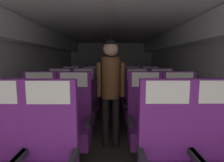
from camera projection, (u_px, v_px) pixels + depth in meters
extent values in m
cube|color=#3D3833|center=(111.00, 124.00, 3.70)|extent=(3.57, 7.50, 0.02)
cube|color=silver|center=(30.00, 76.00, 3.57)|extent=(0.08, 7.10, 2.06)
cube|color=silver|center=(193.00, 76.00, 3.56)|extent=(0.08, 7.10, 2.06)
cube|color=silver|center=(111.00, 25.00, 3.44)|extent=(3.45, 7.10, 0.06)
cube|color=silver|center=(112.00, 68.00, 7.10)|extent=(3.45, 0.06, 2.06)
cube|color=silver|center=(38.00, 36.00, 3.47)|extent=(0.33, 6.81, 0.36)
cube|color=silver|center=(185.00, 36.00, 3.46)|extent=(0.33, 6.81, 0.36)
cube|color=white|center=(111.00, 27.00, 3.44)|extent=(0.12, 6.39, 0.02)
cylinder|color=white|center=(191.00, 74.00, 3.55)|extent=(0.01, 0.26, 0.26)
cylinder|color=white|center=(165.00, 69.00, 5.31)|extent=(0.01, 0.26, 0.26)
cube|color=#6B237A|center=(2.00, 119.00, 1.55)|extent=(0.47, 0.08, 0.73)
cube|color=#28282D|center=(17.00, 160.00, 1.39)|extent=(0.05, 0.39, 0.06)
cube|color=#6B237A|center=(52.00, 120.00, 1.54)|extent=(0.47, 0.08, 0.73)
cube|color=#28282D|center=(73.00, 161.00, 1.38)|extent=(0.05, 0.39, 0.06)
cube|color=#28282D|center=(18.00, 161.00, 1.38)|extent=(0.05, 0.39, 0.06)
cube|color=silver|center=(49.00, 92.00, 1.46)|extent=(0.37, 0.01, 0.20)
cube|color=#6B237A|center=(216.00, 119.00, 1.55)|extent=(0.47, 0.08, 0.73)
cube|color=#28282D|center=(200.00, 160.00, 1.40)|extent=(0.05, 0.39, 0.06)
cube|color=silver|center=(222.00, 92.00, 1.47)|extent=(0.37, 0.01, 0.20)
cube|color=#6B237A|center=(166.00, 119.00, 1.55)|extent=(0.47, 0.08, 0.73)
cube|color=#28282D|center=(199.00, 161.00, 1.39)|extent=(0.05, 0.39, 0.06)
cube|color=#28282D|center=(144.00, 161.00, 1.39)|extent=(0.05, 0.39, 0.06)
cube|color=silver|center=(168.00, 92.00, 1.47)|extent=(0.37, 0.01, 0.20)
cube|color=#38383D|center=(40.00, 151.00, 2.37)|extent=(0.17, 0.17, 0.24)
cube|color=#6B237A|center=(39.00, 135.00, 2.34)|extent=(0.47, 0.47, 0.24)
cube|color=#6B237A|center=(43.00, 97.00, 2.47)|extent=(0.47, 0.08, 0.73)
cube|color=#28282D|center=(54.00, 120.00, 2.31)|extent=(0.05, 0.39, 0.06)
cube|color=#28282D|center=(21.00, 120.00, 2.32)|extent=(0.05, 0.39, 0.06)
cube|color=silver|center=(40.00, 80.00, 2.39)|extent=(0.37, 0.01, 0.20)
cube|color=#38383D|center=(74.00, 152.00, 2.35)|extent=(0.17, 0.17, 0.24)
cube|color=#6B237A|center=(74.00, 136.00, 2.32)|extent=(0.47, 0.47, 0.24)
cube|color=#6B237A|center=(76.00, 97.00, 2.45)|extent=(0.47, 0.08, 0.73)
cube|color=#28282D|center=(90.00, 121.00, 2.29)|extent=(0.05, 0.39, 0.06)
cube|color=#28282D|center=(57.00, 121.00, 2.29)|extent=(0.05, 0.39, 0.06)
cube|color=silver|center=(75.00, 80.00, 2.37)|extent=(0.37, 0.01, 0.20)
cube|color=#38383D|center=(181.00, 152.00, 2.36)|extent=(0.17, 0.17, 0.24)
cube|color=#6B237A|center=(182.00, 135.00, 2.33)|extent=(0.47, 0.47, 0.24)
cube|color=#6B237A|center=(178.00, 97.00, 2.46)|extent=(0.47, 0.08, 0.73)
cube|color=#28282D|center=(199.00, 121.00, 2.30)|extent=(0.05, 0.39, 0.06)
cube|color=#28282D|center=(166.00, 120.00, 2.30)|extent=(0.05, 0.39, 0.06)
cube|color=silver|center=(180.00, 80.00, 2.38)|extent=(0.37, 0.01, 0.20)
cube|color=#38383D|center=(146.00, 152.00, 2.36)|extent=(0.17, 0.17, 0.24)
cube|color=#6B237A|center=(147.00, 135.00, 2.33)|extent=(0.47, 0.47, 0.24)
cube|color=#6B237A|center=(145.00, 97.00, 2.46)|extent=(0.47, 0.08, 0.73)
cube|color=#28282D|center=(164.00, 120.00, 2.31)|extent=(0.05, 0.39, 0.06)
cube|color=#28282D|center=(130.00, 120.00, 2.31)|extent=(0.05, 0.39, 0.06)
cube|color=silver|center=(146.00, 80.00, 2.38)|extent=(0.37, 0.01, 0.20)
cube|color=#38383D|center=(60.00, 126.00, 3.28)|extent=(0.17, 0.17, 0.24)
cube|color=#6B237A|center=(60.00, 114.00, 3.25)|extent=(0.47, 0.47, 0.24)
cube|color=#6B237A|center=(62.00, 87.00, 3.38)|extent=(0.47, 0.08, 0.73)
cube|color=#28282D|center=(71.00, 103.00, 3.22)|extent=(0.05, 0.39, 0.06)
cube|color=#28282D|center=(48.00, 103.00, 3.22)|extent=(0.05, 0.39, 0.06)
cube|color=silver|center=(61.00, 74.00, 3.30)|extent=(0.37, 0.01, 0.20)
cube|color=#38383D|center=(84.00, 126.00, 3.27)|extent=(0.17, 0.17, 0.24)
cube|color=#6B237A|center=(84.00, 114.00, 3.24)|extent=(0.47, 0.47, 0.24)
cube|color=#6B237A|center=(85.00, 87.00, 3.37)|extent=(0.47, 0.08, 0.73)
cube|color=#28282D|center=(96.00, 103.00, 3.21)|extent=(0.05, 0.39, 0.06)
cube|color=#28282D|center=(72.00, 103.00, 3.21)|extent=(0.05, 0.39, 0.06)
cube|color=silver|center=(85.00, 74.00, 3.29)|extent=(0.37, 0.01, 0.20)
cube|color=#38383D|center=(163.00, 126.00, 3.26)|extent=(0.17, 0.17, 0.24)
cube|color=#6B237A|center=(163.00, 114.00, 3.23)|extent=(0.47, 0.47, 0.24)
cube|color=#6B237A|center=(161.00, 87.00, 3.36)|extent=(0.47, 0.08, 0.73)
cube|color=#28282D|center=(175.00, 103.00, 3.20)|extent=(0.05, 0.39, 0.06)
cube|color=#28282D|center=(151.00, 103.00, 3.20)|extent=(0.05, 0.39, 0.06)
cube|color=silver|center=(162.00, 74.00, 3.28)|extent=(0.37, 0.01, 0.20)
cube|color=#38383D|center=(138.00, 126.00, 3.27)|extent=(0.17, 0.17, 0.24)
cube|color=#6B237A|center=(138.00, 114.00, 3.24)|extent=(0.47, 0.47, 0.24)
cube|color=#6B237A|center=(137.00, 87.00, 3.37)|extent=(0.47, 0.08, 0.73)
cube|color=#28282D|center=(150.00, 103.00, 3.22)|extent=(0.05, 0.39, 0.06)
cube|color=#28282D|center=(126.00, 103.00, 3.22)|extent=(0.05, 0.39, 0.06)
cube|color=silver|center=(138.00, 74.00, 3.29)|extent=(0.37, 0.01, 0.20)
cube|color=#38383D|center=(72.00, 111.00, 4.19)|extent=(0.17, 0.17, 0.24)
cube|color=#6B237A|center=(72.00, 102.00, 4.16)|extent=(0.47, 0.47, 0.24)
cube|color=#6B237A|center=(73.00, 81.00, 4.29)|extent=(0.47, 0.08, 0.73)
cube|color=#28282D|center=(81.00, 93.00, 4.14)|extent=(0.05, 0.39, 0.06)
cube|color=#28282D|center=(62.00, 93.00, 4.14)|extent=(0.05, 0.39, 0.06)
cube|color=silver|center=(72.00, 71.00, 4.22)|extent=(0.37, 0.01, 0.20)
cube|color=#38383D|center=(91.00, 112.00, 4.17)|extent=(0.17, 0.17, 0.24)
cube|color=#6B237A|center=(91.00, 102.00, 4.14)|extent=(0.47, 0.47, 0.24)
cube|color=#6B237A|center=(91.00, 81.00, 4.27)|extent=(0.47, 0.08, 0.73)
cube|color=#28282D|center=(100.00, 94.00, 4.11)|extent=(0.05, 0.39, 0.06)
cube|color=#28282D|center=(81.00, 94.00, 4.11)|extent=(0.05, 0.39, 0.06)
cube|color=silver|center=(91.00, 71.00, 4.19)|extent=(0.37, 0.01, 0.20)
cube|color=#38383D|center=(151.00, 111.00, 4.18)|extent=(0.17, 0.17, 0.24)
cube|color=#6B237A|center=(152.00, 102.00, 4.15)|extent=(0.47, 0.47, 0.24)
cube|color=#6B237A|center=(150.00, 81.00, 4.28)|extent=(0.47, 0.08, 0.73)
cube|color=#28282D|center=(161.00, 93.00, 4.12)|extent=(0.05, 0.39, 0.06)
cube|color=#28282D|center=(143.00, 93.00, 4.13)|extent=(0.05, 0.39, 0.06)
cube|color=silver|center=(151.00, 71.00, 4.20)|extent=(0.37, 0.01, 0.20)
cube|color=#38383D|center=(132.00, 111.00, 4.18)|extent=(0.17, 0.17, 0.24)
cube|color=#6B237A|center=(132.00, 102.00, 4.15)|extent=(0.47, 0.47, 0.24)
cube|color=#6B237A|center=(131.00, 81.00, 4.28)|extent=(0.47, 0.08, 0.73)
cube|color=#28282D|center=(141.00, 93.00, 4.13)|extent=(0.05, 0.39, 0.06)
cube|color=#28282D|center=(123.00, 93.00, 4.13)|extent=(0.05, 0.39, 0.06)
cube|color=silver|center=(132.00, 71.00, 4.20)|extent=(0.37, 0.01, 0.20)
cube|color=#38383D|center=(79.00, 102.00, 5.08)|extent=(0.17, 0.17, 0.24)
cube|color=navy|center=(78.00, 94.00, 5.05)|extent=(0.47, 0.47, 0.24)
cube|color=navy|center=(79.00, 77.00, 5.18)|extent=(0.47, 0.08, 0.73)
cube|color=#28282D|center=(86.00, 87.00, 5.02)|extent=(0.05, 0.39, 0.06)
cube|color=#28282D|center=(71.00, 87.00, 5.03)|extent=(0.05, 0.39, 0.06)
cube|color=silver|center=(79.00, 69.00, 5.10)|extent=(0.37, 0.01, 0.20)
cube|color=#38383D|center=(95.00, 102.00, 5.09)|extent=(0.17, 0.17, 0.24)
cube|color=navy|center=(95.00, 94.00, 5.06)|extent=(0.47, 0.47, 0.24)
cube|color=navy|center=(95.00, 77.00, 5.19)|extent=(0.47, 0.08, 0.73)
cube|color=#28282D|center=(102.00, 87.00, 5.03)|extent=(0.05, 0.39, 0.06)
cube|color=#28282D|center=(87.00, 87.00, 5.03)|extent=(0.05, 0.39, 0.06)
cube|color=silver|center=(95.00, 69.00, 5.11)|extent=(0.37, 0.01, 0.20)
cube|color=#38383D|center=(145.00, 102.00, 5.10)|extent=(0.17, 0.17, 0.24)
cube|color=navy|center=(145.00, 94.00, 5.07)|extent=(0.47, 0.47, 0.24)
cube|color=navy|center=(144.00, 77.00, 5.20)|extent=(0.47, 0.08, 0.73)
cube|color=#28282D|center=(153.00, 87.00, 5.04)|extent=(0.05, 0.39, 0.06)
cube|color=#28282D|center=(137.00, 87.00, 5.04)|extent=(0.05, 0.39, 0.06)
cube|color=silver|center=(144.00, 69.00, 5.12)|extent=(0.37, 0.01, 0.20)
cube|color=#38383D|center=(129.00, 102.00, 5.07)|extent=(0.17, 0.17, 0.24)
cube|color=navy|center=(129.00, 94.00, 5.04)|extent=(0.47, 0.47, 0.24)
cube|color=navy|center=(128.00, 77.00, 5.17)|extent=(0.47, 0.08, 0.73)
cube|color=#28282D|center=(136.00, 87.00, 5.02)|extent=(0.05, 0.39, 0.06)
cube|color=#28282D|center=(121.00, 87.00, 5.02)|extent=(0.05, 0.39, 0.06)
cube|color=silver|center=(128.00, 69.00, 5.10)|extent=(0.37, 0.01, 0.20)
cylinder|color=black|center=(106.00, 122.00, 2.71)|extent=(0.11, 0.11, 0.79)
cylinder|color=black|center=(117.00, 122.00, 2.71)|extent=(0.11, 0.11, 0.79)
cylinder|color=brown|center=(112.00, 78.00, 2.62)|extent=(0.28, 0.28, 0.62)
cylinder|color=brown|center=(100.00, 80.00, 2.62)|extent=(0.07, 0.07, 0.52)
cylinder|color=brown|center=(123.00, 80.00, 2.62)|extent=(0.07, 0.07, 0.52)
sphere|color=tan|center=(112.00, 49.00, 2.56)|extent=(0.22, 0.22, 0.22)
sphere|color=black|center=(112.00, 46.00, 2.56)|extent=(0.19, 0.19, 0.19)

